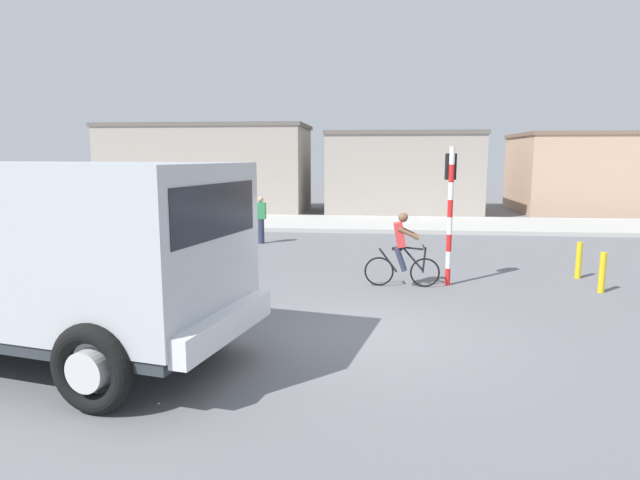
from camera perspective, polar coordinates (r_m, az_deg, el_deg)
The scene contains 12 objects.
ground_plane at distance 9.34m, azimuth 4.40°, elevation -9.78°, with size 120.00×120.00×0.00m, color slate.
sidewalk_far at distance 23.44m, azimuth 5.40°, elevation 1.75°, with size 80.00×5.00×0.16m, color #ADADA8.
truck_foreground at distance 8.59m, azimuth -26.02°, elevation -0.86°, with size 5.80×3.63×2.90m.
cyclist at distance 12.45m, azimuth 8.69°, elevation -1.02°, with size 1.73×0.50×1.72m.
traffic_light_pole at distance 12.72m, azimuth 13.67°, elevation 4.51°, with size 0.24×0.43×3.20m.
car_red_near at distance 18.11m, azimuth -18.66°, elevation 1.56°, with size 4.26×2.45×1.60m.
pedestrian_near_kerb at distance 18.55m, azimuth -6.30°, elevation 2.23°, with size 0.34×0.22×1.62m.
bollard_near at distance 13.37m, azimuth 27.80°, elevation -3.08°, with size 0.14×0.14×0.90m, color gold.
bollard_far at distance 14.66m, azimuth 25.79°, elevation -1.96°, with size 0.14×0.14×0.90m, color gold.
building_corner_left at distance 29.73m, azimuth -11.74°, elevation 7.45°, with size 10.67×5.22×4.63m.
building_mid_block at distance 29.01m, azimuth 8.64°, elevation 7.07°, with size 7.76×6.51×4.20m.
building_corner_right at distance 32.39m, azimuth 26.33°, elevation 6.44°, with size 7.24×6.05×4.20m.
Camera 1 is at (0.22, -8.85, 2.99)m, focal length 30.11 mm.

